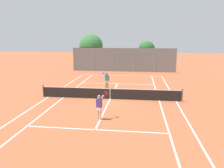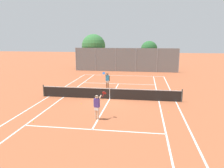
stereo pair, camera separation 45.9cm
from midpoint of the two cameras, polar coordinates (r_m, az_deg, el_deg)
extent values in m
plane|color=#B25B38|center=(18.70, -1.21, -3.95)|extent=(120.00, 120.00, 0.00)
cube|color=white|center=(30.24, 2.03, 2.22)|extent=(11.00, 0.10, 0.01)
cube|color=white|center=(20.21, -16.86, -3.25)|extent=(0.10, 23.80, 0.01)
cube|color=white|center=(18.74, 15.72, -4.37)|extent=(0.10, 23.80, 0.01)
cube|color=white|center=(19.70, -13.21, -3.44)|extent=(0.10, 23.80, 0.01)
cube|color=white|center=(18.58, 11.53, -4.30)|extent=(0.10, 23.80, 0.01)
cube|color=white|center=(12.76, -5.43, -11.80)|extent=(8.26, 0.10, 0.01)
cube|color=white|center=(24.86, 0.90, 0.08)|extent=(8.26, 0.10, 0.01)
cube|color=white|center=(18.70, -1.21, -3.94)|extent=(0.10, 12.80, 0.01)
cylinder|color=#474C47|center=(20.27, -18.12, -1.73)|extent=(0.10, 0.10, 1.07)
cylinder|color=#474C47|center=(18.68, 17.18, -2.82)|extent=(0.10, 0.10, 1.07)
cube|color=black|center=(18.57, -1.22, -2.57)|extent=(11.90, 0.02, 0.89)
cube|color=white|center=(18.47, -1.22, -1.21)|extent=(11.90, 0.03, 0.06)
cube|color=white|center=(18.58, -1.22, -2.63)|extent=(0.05, 0.03, 0.89)
cylinder|color=beige|center=(14.14, -4.62, -7.59)|extent=(0.13, 0.13, 0.82)
cylinder|color=beige|center=(14.05, -3.97, -7.70)|extent=(0.13, 0.13, 0.82)
cube|color=white|center=(13.99, -4.32, -6.37)|extent=(0.32, 0.25, 0.24)
cube|color=#4C388C|center=(13.88, -4.34, -4.96)|extent=(0.38, 0.29, 0.56)
sphere|color=beige|center=(13.77, -4.37, -3.41)|extent=(0.22, 0.22, 0.22)
cylinder|color=black|center=(13.75, -4.37, -3.14)|extent=(0.23, 0.23, 0.02)
cylinder|color=beige|center=(14.00, -5.13, -5.08)|extent=(0.08, 0.08, 0.52)
cylinder|color=beige|center=(13.86, -3.61, -3.73)|extent=(0.21, 0.46, 0.35)
cylinder|color=maroon|center=(13.98, -2.65, -2.90)|extent=(0.10, 0.25, 0.22)
cylinder|color=maroon|center=(14.05, -2.43, -2.35)|extent=(0.33, 0.27, 0.23)
cylinder|color=#936B4C|center=(22.53, -1.73, -0.12)|extent=(0.13, 0.13, 0.82)
cylinder|color=#936B4C|center=(22.56, -2.18, -0.10)|extent=(0.13, 0.13, 0.82)
cube|color=white|center=(22.48, -1.96, 0.71)|extent=(0.29, 0.19, 0.24)
cube|color=#3399D8|center=(22.41, -1.97, 1.62)|extent=(0.35, 0.21, 0.56)
sphere|color=#936B4C|center=(22.34, -1.98, 2.60)|extent=(0.22, 0.22, 0.22)
cylinder|color=black|center=(22.33, -1.98, 2.77)|extent=(0.23, 0.23, 0.02)
cylinder|color=#936B4C|center=(22.38, -1.41, 1.45)|extent=(0.08, 0.08, 0.52)
cylinder|color=#936B4C|center=(22.25, -2.37, 2.29)|extent=(0.09, 0.46, 0.35)
cylinder|color=#1E4C99|center=(22.00, -2.84, 2.60)|extent=(0.04, 0.25, 0.22)
cylinder|color=#1E4C99|center=(21.86, -2.90, 2.83)|extent=(0.29, 0.21, 0.23)
sphere|color=#D1DB33|center=(23.98, 2.69, -0.30)|extent=(0.07, 0.07, 0.07)
sphere|color=#D1DB33|center=(14.51, -20.32, -9.39)|extent=(0.07, 0.07, 0.07)
sphere|color=#D1DB33|center=(15.92, 14.09, -7.09)|extent=(0.07, 0.07, 0.07)
sphere|color=#D1DB33|center=(17.45, -8.61, -5.16)|extent=(0.07, 0.07, 0.07)
cylinder|color=gray|center=(35.27, -10.41, 6.39)|extent=(0.08, 0.08, 3.61)
cylinder|color=gray|center=(34.45, -5.34, 6.41)|extent=(0.08, 0.08, 3.61)
cylinder|color=gray|center=(33.92, -0.06, 6.37)|extent=(0.08, 0.08, 3.61)
cylinder|color=gray|center=(33.67, 5.33, 6.28)|extent=(0.08, 0.08, 3.61)
cylinder|color=gray|center=(33.73, 10.75, 6.13)|extent=(0.08, 0.08, 3.61)
cylinder|color=gray|center=(34.08, 16.11, 5.93)|extent=(0.08, 0.08, 3.61)
cube|color=slate|center=(33.76, 2.62, 6.33)|extent=(15.85, 0.02, 3.57)
cylinder|color=brown|center=(36.64, -5.75, 5.82)|extent=(0.27, 0.27, 2.45)
sphere|color=#387A3D|center=(36.46, -5.84, 9.84)|extent=(3.85, 3.85, 3.85)
sphere|color=#387A3D|center=(36.67, -5.68, 9.10)|extent=(2.58, 2.58, 2.58)
cylinder|color=brown|center=(36.35, 8.57, 5.66)|extent=(0.31, 0.31, 2.40)
sphere|color=#2D6B33|center=(36.18, 8.68, 9.00)|extent=(2.64, 2.64, 2.64)
sphere|color=#2D6B33|center=(36.20, 7.77, 8.51)|extent=(1.86, 1.86, 1.86)
camera|label=1|loc=(0.23, -90.66, -0.14)|focal=35.00mm
camera|label=2|loc=(0.23, 89.34, 0.14)|focal=35.00mm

